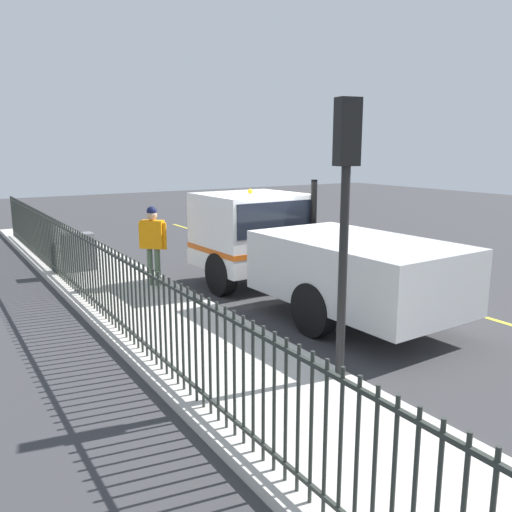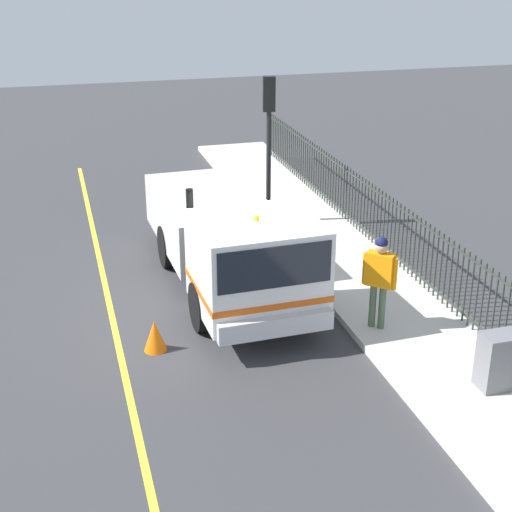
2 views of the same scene
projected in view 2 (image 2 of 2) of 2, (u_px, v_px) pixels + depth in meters
The scene contains 9 objects.
ground_plane at pixel (234, 311), 14.89m from camera, with size 56.09×56.09×0.00m, color #38383A.
sidewalk_slab at pixel (376, 290), 15.63m from camera, with size 2.43×25.49×0.14m, color beige.
lane_marking at pixel (114, 326), 14.29m from camera, with size 0.12×22.94×0.01m, color yellow.
work_truck at pixel (232, 241), 15.15m from camera, with size 2.47×6.77×2.55m.
worker_standing at pixel (380, 273), 13.56m from camera, with size 0.53×0.52×1.82m.
iron_fence at pixel (421, 251), 15.56m from camera, with size 0.04×21.71×1.43m.
traffic_light_near at pixel (269, 120), 18.32m from camera, with size 0.34×0.27×3.73m.
utility_cabinet at pixel (503, 360), 11.93m from camera, with size 0.77×0.44×0.96m, color slate.
traffic_cone at pixel (155, 336), 13.35m from camera, with size 0.42×0.42×0.59m, color orange.
Camera 2 is at (-3.17, -12.93, 6.77)m, focal length 52.09 mm.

